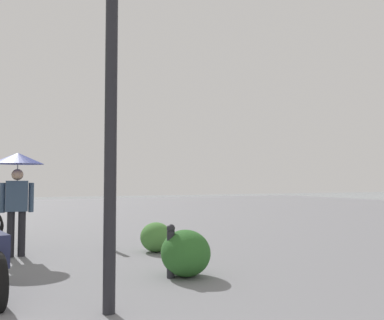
% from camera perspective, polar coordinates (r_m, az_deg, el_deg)
% --- Properties ---
extents(lamppost, '(0.98, 0.28, 4.13)m').
position_cam_1_polar(lamppost, '(4.94, -11.03, 12.04)').
color(lamppost, '#232328').
rests_on(lamppost, ground).
extents(pedestrian, '(1.00, 1.00, 2.03)m').
position_cam_1_polar(pedestrian, '(8.86, -22.85, -1.86)').
color(pedestrian, black).
rests_on(pedestrian, ground).
extents(bollard_near, '(0.13, 0.13, 0.81)m').
position_cam_1_polar(bollard_near, '(6.47, -2.93, -12.22)').
color(bollard_near, '#232328').
rests_on(bollard_near, ground).
extents(bollard_mid, '(0.13, 0.13, 0.80)m').
position_cam_1_polar(bollard_mid, '(9.14, -10.96, -9.49)').
color(bollard_mid, '#232328').
rests_on(bollard_mid, ground).
extents(shrub_low, '(0.72, 0.65, 0.61)m').
position_cam_1_polar(shrub_low, '(8.83, -4.97, -10.50)').
color(shrub_low, '#477F38').
rests_on(shrub_low, ground).
extents(shrub_round, '(0.84, 0.76, 0.72)m').
position_cam_1_polar(shrub_round, '(6.58, -0.88, -12.66)').
color(shrub_round, '#2D6628').
rests_on(shrub_round, ground).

